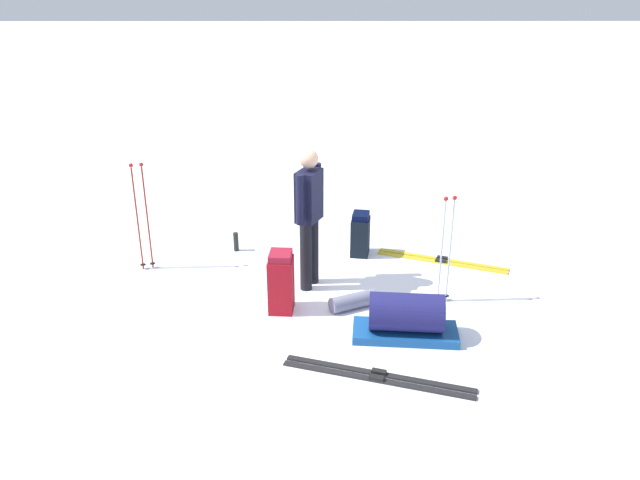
{
  "coord_description": "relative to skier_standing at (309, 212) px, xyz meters",
  "views": [
    {
      "loc": [
        0.03,
        6.66,
        3.58
      ],
      "look_at": [
        0.0,
        0.0,
        0.7
      ],
      "focal_mm": 35.79,
      "sensor_mm": 36.0,
      "label": 1
    }
  ],
  "objects": [
    {
      "name": "ground_plane",
      "position": [
        -0.13,
        0.24,
        -0.95
      ],
      "size": [
        80.0,
        80.0,
        0.0
      ],
      "primitive_type": "plane",
      "color": "white"
    },
    {
      "name": "skier_standing",
      "position": [
        0.0,
        0.0,
        0.0
      ],
      "size": [
        0.34,
        0.53,
        1.7
      ],
      "color": "black",
      "rests_on": "ground_plane"
    },
    {
      "name": "ski_pair_near",
      "position": [
        -1.73,
        -0.66,
        -0.94
      ],
      "size": [
        1.65,
        0.8,
        0.05
      ],
      "color": "gold",
      "rests_on": "ground_plane"
    },
    {
      "name": "ski_pair_far",
      "position": [
        -0.66,
        1.9,
        -0.94
      ],
      "size": [
        1.81,
        0.73,
        0.05
      ],
      "color": "black",
      "rests_on": "ground_plane"
    },
    {
      "name": "backpack_large_dark",
      "position": [
        -0.67,
        -0.91,
        -0.67
      ],
      "size": [
        0.28,
        0.34,
        0.59
      ],
      "color": "black",
      "rests_on": "ground_plane"
    },
    {
      "name": "backpack_bright",
      "position": [
        0.31,
        0.6,
        -0.61
      ],
      "size": [
        0.29,
        0.33,
        0.71
      ],
      "color": "maroon",
      "rests_on": "ground_plane"
    },
    {
      "name": "ski_poles_planted_near",
      "position": [
        2.08,
        -0.48,
        -0.18
      ],
      "size": [
        0.19,
        0.1,
        1.4
      ],
      "color": "maroon",
      "rests_on": "ground_plane"
    },
    {
      "name": "ski_poles_planted_far",
      "position": [
        -1.53,
        0.41,
        -0.24
      ],
      "size": [
        0.17,
        0.1,
        1.29
      ],
      "color": "#ABBEC6",
      "rests_on": "ground_plane"
    },
    {
      "name": "gear_sled",
      "position": [
        -1.01,
        1.17,
        -0.73
      ],
      "size": [
        1.13,
        0.54,
        0.49
      ],
      "color": "navy",
      "rests_on": "ground_plane"
    },
    {
      "name": "sleeping_mat_rolled",
      "position": [
        -0.5,
        0.57,
        -0.86
      ],
      "size": [
        0.57,
        0.4,
        0.18
      ],
      "primitive_type": "cylinder",
      "rotation": [
        0.0,
        1.57,
        3.58
      ],
      "color": "slate",
      "rests_on": "ground_plane"
    },
    {
      "name": "thermos_bottle",
      "position": [
        1.01,
        -1.03,
        -0.82
      ],
      "size": [
        0.07,
        0.07,
        0.26
      ],
      "primitive_type": "cylinder",
      "color": "black",
      "rests_on": "ground_plane"
    }
  ]
}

